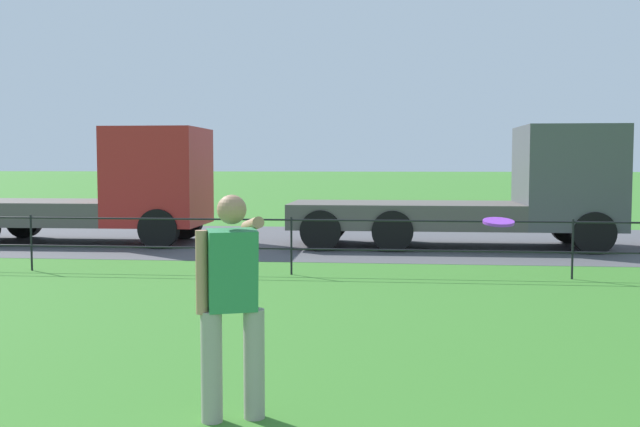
% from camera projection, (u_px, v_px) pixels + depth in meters
% --- Properties ---
extents(street_strip, '(80.00, 7.75, 0.01)m').
position_uv_depth(street_strip, '(420.00, 242.00, 17.85)').
color(street_strip, '#4C4C51').
rests_on(street_strip, ground).
extents(park_fence, '(32.99, 0.04, 1.00)m').
position_uv_depth(park_fence, '(429.00, 237.00, 12.41)').
color(park_fence, black).
rests_on(park_fence, ground).
extents(person_thrower, '(0.49, 0.85, 1.70)m').
position_uv_depth(person_thrower, '(232.00, 299.00, 5.50)').
color(person_thrower, gray).
rests_on(person_thrower, ground).
extents(frisbee, '(0.31, 0.31, 0.07)m').
position_uv_depth(frisbee, '(499.00, 222.00, 6.35)').
color(frisbee, purple).
extents(flatbed_truck_left, '(7.33, 2.52, 2.75)m').
position_uv_depth(flatbed_truck_left, '(99.00, 192.00, 17.64)').
color(flatbed_truck_left, '#B22323').
rests_on(flatbed_truck_left, ground).
extents(flatbed_truck_center, '(7.32, 2.47, 2.75)m').
position_uv_depth(flatbed_truck_center, '(500.00, 194.00, 16.68)').
color(flatbed_truck_center, '#4C4C51').
rests_on(flatbed_truck_center, ground).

